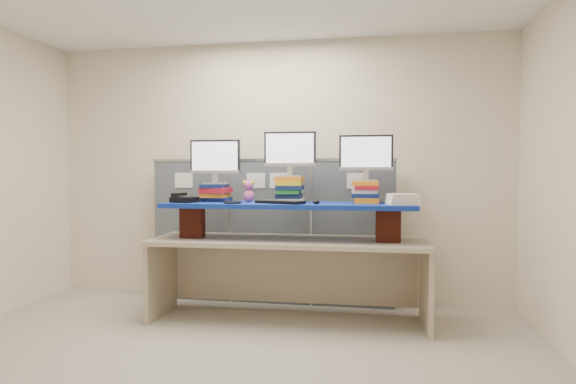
% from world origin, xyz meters
% --- Properties ---
extents(room, '(5.00, 4.00, 2.80)m').
position_xyz_m(room, '(0.00, 0.00, 1.40)').
color(room, '#F4E4C9').
rests_on(room, ground).
extents(cubicle_partition, '(2.60, 0.06, 1.53)m').
position_xyz_m(cubicle_partition, '(-0.00, 1.78, 0.77)').
color(cubicle_partition, '#4C535A').
rests_on(cubicle_partition, ground).
extents(desk, '(2.55, 0.80, 0.77)m').
position_xyz_m(desk, '(0.29, 1.20, 0.61)').
color(desk, '#BDAC90').
rests_on(desk, ground).
extents(brick_pier_left, '(0.22, 0.12, 0.29)m').
position_xyz_m(brick_pier_left, '(-0.61, 1.13, 0.92)').
color(brick_pier_left, maroon).
rests_on(brick_pier_left, desk).
extents(brick_pier_right, '(0.22, 0.12, 0.29)m').
position_xyz_m(brick_pier_right, '(1.20, 1.18, 0.92)').
color(brick_pier_right, maroon).
rests_on(brick_pier_right, desk).
extents(blue_board, '(2.31, 0.63, 0.04)m').
position_xyz_m(blue_board, '(0.29, 1.20, 1.09)').
color(blue_board, navy).
rests_on(blue_board, brick_pier_left).
extents(book_stack_left, '(0.26, 0.32, 0.17)m').
position_xyz_m(book_stack_left, '(-0.44, 1.31, 1.19)').
color(book_stack_left, '#11204C').
rests_on(book_stack_left, blue_board).
extents(book_stack_center, '(0.27, 0.32, 0.24)m').
position_xyz_m(book_stack_center, '(0.29, 1.32, 1.23)').
color(book_stack_center, '#B8B6AF').
rests_on(book_stack_center, blue_board).
extents(book_stack_right, '(0.26, 0.31, 0.20)m').
position_xyz_m(book_stack_right, '(1.00, 1.34, 1.21)').
color(book_stack_right, orange).
rests_on(book_stack_right, blue_board).
extents(monitor_left, '(0.49, 0.14, 0.43)m').
position_xyz_m(monitor_left, '(-0.44, 1.31, 1.52)').
color(monitor_left, '#ADADB2').
rests_on(monitor_left, book_stack_left).
extents(monitor_center, '(0.49, 0.14, 0.43)m').
position_xyz_m(monitor_center, '(0.29, 1.32, 1.59)').
color(monitor_center, '#ADADB2').
rests_on(monitor_center, book_stack_center).
extents(monitor_right, '(0.49, 0.14, 0.43)m').
position_xyz_m(monitor_right, '(1.00, 1.34, 1.55)').
color(monitor_right, '#ADADB2').
rests_on(monitor_right, book_stack_right).
extents(keyboard, '(0.47, 0.29, 0.03)m').
position_xyz_m(keyboard, '(0.24, 1.10, 1.12)').
color(keyboard, black).
rests_on(keyboard, blue_board).
extents(mouse, '(0.08, 0.12, 0.04)m').
position_xyz_m(mouse, '(0.56, 1.11, 1.12)').
color(mouse, black).
rests_on(mouse, blue_board).
extents(desk_phone, '(0.25, 0.23, 0.09)m').
position_xyz_m(desk_phone, '(-0.68, 1.09, 1.14)').
color(desk_phone, black).
rests_on(desk_phone, blue_board).
extents(headset, '(0.21, 0.21, 0.02)m').
position_xyz_m(headset, '(-0.19, 1.04, 1.11)').
color(headset, black).
rests_on(headset, blue_board).
extents(plush_toy, '(0.12, 0.09, 0.20)m').
position_xyz_m(plush_toy, '(-0.10, 1.27, 1.21)').
color(plush_toy, '#DB538E').
rests_on(plush_toy, blue_board).
extents(binder_stack, '(0.31, 0.27, 0.09)m').
position_xyz_m(binder_stack, '(1.32, 1.14, 1.15)').
color(binder_stack, white).
rests_on(binder_stack, blue_board).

